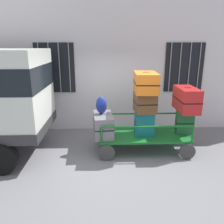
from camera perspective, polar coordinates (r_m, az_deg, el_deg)
ground_plane at (r=5.73m, az=1.17°, el=-11.51°), size 40.00×40.00×0.00m
building_wall at (r=7.28m, az=0.37°, el=15.03°), size 12.00×0.38×5.00m
luggage_cart at (r=6.09m, az=7.87°, el=-6.02°), size 2.36×1.24×0.45m
cart_railing at (r=5.95m, az=8.02°, el=-2.36°), size 2.24×1.10×0.41m
suitcase_left_bottom at (r=5.87m, az=-2.23°, el=-3.11°), size 0.55×1.01×0.56m
suitcase_midleft_bottom at (r=5.94m, az=8.04°, el=-2.78°), size 0.51×0.50×0.60m
suitcase_midleft_middle at (r=5.79m, az=8.24°, el=2.44°), size 0.55×0.61×0.51m
suitcase_midleft_top at (r=5.70m, az=8.43°, el=7.33°), size 0.58×0.94×0.49m
suitcase_center_bottom at (r=6.21m, az=17.72°, el=-2.46°), size 0.45×0.27×0.62m
suitcase_center_middle at (r=6.06m, az=18.16°, el=3.06°), size 0.46×0.96×0.60m
backpack at (r=5.75m, az=-2.67°, el=1.68°), size 0.27×0.22×0.44m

